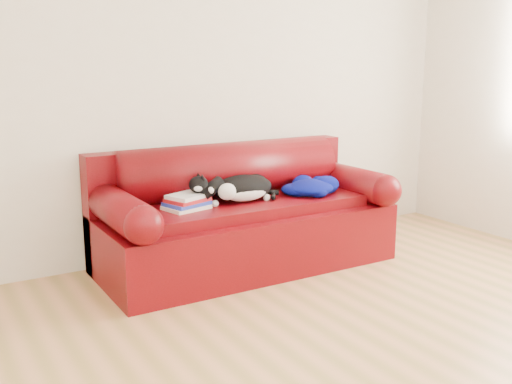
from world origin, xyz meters
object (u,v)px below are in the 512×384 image
Objects in this scene: cat at (243,189)px; blanket at (311,186)px; book_stack at (187,202)px; sofa_base at (246,234)px.

cat is 1.32× the size of blanket.
blanket reaches higher than book_stack.
sofa_base is at bearing 31.10° from cat.
blanket is (0.55, -0.05, -0.03)m from cat.
cat reaches higher than sofa_base.
blanket is at bearing -11.86° from sofa_base.
blanket reaches higher than sofa_base.
book_stack is 0.98m from blanket.
cat is at bearing 174.67° from blanket.
book_stack is at bearing 165.43° from cat.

